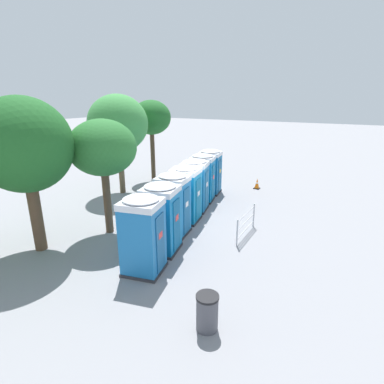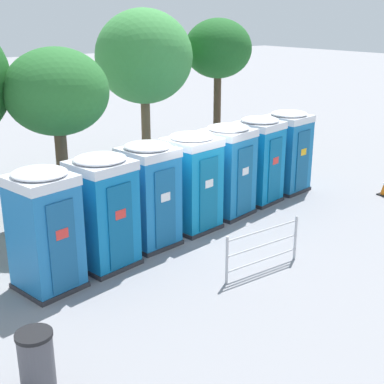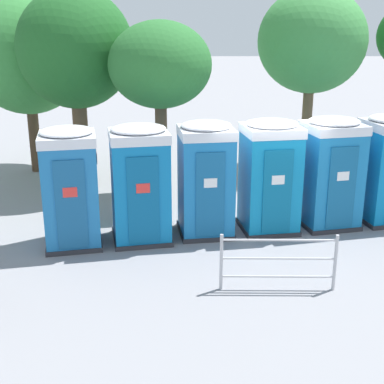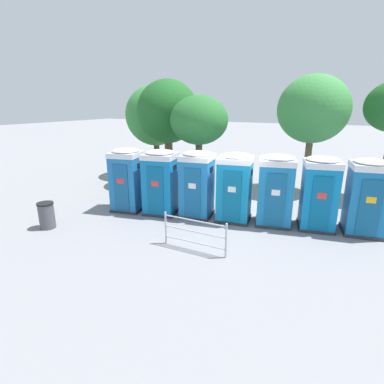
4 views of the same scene
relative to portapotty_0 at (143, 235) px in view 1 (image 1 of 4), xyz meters
name	(u,v)px [view 1 (image 1 of 4)]	position (x,y,z in m)	size (l,w,h in m)	color
ground_plane	(181,220)	(4.21, 1.12, -1.28)	(120.00, 120.00, 0.00)	gray
portapotty_0	(143,235)	(0.00, 0.00, 0.00)	(1.38, 1.41, 2.54)	#2D2D33
portapotty_1	(161,218)	(1.42, 0.27, 0.00)	(1.44, 1.42, 2.54)	#2D2D33
portapotty_2	(173,204)	(2.83, 0.64, 0.00)	(1.33, 1.35, 2.54)	#2D2D33
portapotty_3	(186,194)	(4.26, 0.86, 0.00)	(1.40, 1.38, 2.54)	#2D2D33
portapotty_4	(195,185)	(5.68, 1.14, 0.00)	(1.47, 1.44, 2.54)	#2D2D33
portapotty_5	(203,177)	(7.10, 1.43, 0.00)	(1.40, 1.42, 2.54)	#2D2D33
portapotty_6	(210,171)	(8.53, 1.66, 0.00)	(1.38, 1.38, 2.54)	#2D2D33
street_tree_0	(24,146)	(-0.61, 4.26, 2.52)	(3.13, 3.13, 5.44)	brown
street_tree_1	(118,124)	(6.15, 6.18, 2.67)	(3.28, 3.28, 5.54)	brown
street_tree_2	(151,118)	(9.42, 6.28, 2.79)	(2.50, 2.50, 5.21)	#4C3826
street_tree_3	(103,149)	(1.73, 3.08, 2.19)	(2.60, 2.60, 4.60)	brown
trash_can	(207,312)	(-1.33, -2.86, -0.81)	(0.56, 0.56, 0.93)	#4C4C54
traffic_cone	(257,184)	(10.64, -0.54, -0.97)	(0.36, 0.36, 0.64)	black
event_barrier	(246,222)	(4.04, -2.03, -0.72)	(2.06, 0.08, 1.05)	#B7B7BC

